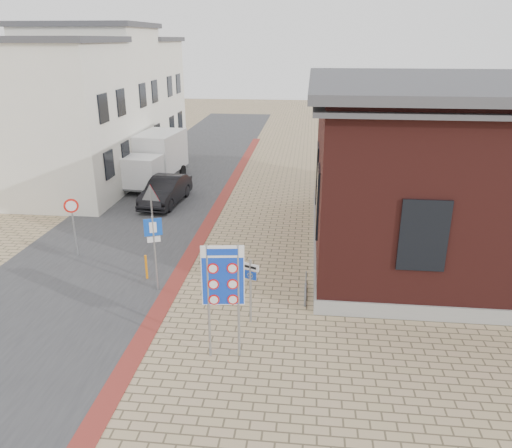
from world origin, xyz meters
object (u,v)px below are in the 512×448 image
at_px(essen_sign, 251,282).
at_px(sedan, 166,191).
at_px(border_sign, 223,278).
at_px(parking_sign, 154,240).
at_px(box_truck, 155,159).
at_px(bollard, 146,267).

bearing_deg(essen_sign, sedan, 142.01).
relative_size(border_sign, parking_sign, 1.21).
bearing_deg(parking_sign, box_truck, 83.96).
distance_m(box_truck, border_sign, 18.15).
xyz_separation_m(sedan, parking_sign, (2.37, -9.46, 1.15)).
bearing_deg(bollard, parking_sign, -51.76).
bearing_deg(sedan, bollard, -73.65).
height_order(border_sign, essen_sign, border_sign).
distance_m(border_sign, parking_sign, 4.61).
distance_m(parking_sign, bollard, 1.73).
bearing_deg(parking_sign, bollard, 105.27).
bearing_deg(parking_sign, sedan, 81.07).
bearing_deg(sedan, essen_sign, -57.45).
xyz_separation_m(box_truck, essen_sign, (7.48, -14.93, -0.16)).
xyz_separation_m(essen_sign, bollard, (-4.08, 2.50, -0.89)).
xyz_separation_m(sedan, border_sign, (5.32, -12.96, 1.66)).
height_order(box_truck, parking_sign, box_truck).
bearing_deg(border_sign, essen_sign, 67.00).
distance_m(essen_sign, bollard, 4.87).
relative_size(border_sign, bollard, 3.53).
distance_m(border_sign, bollard, 5.91).
distance_m(sedan, bollard, 8.84).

